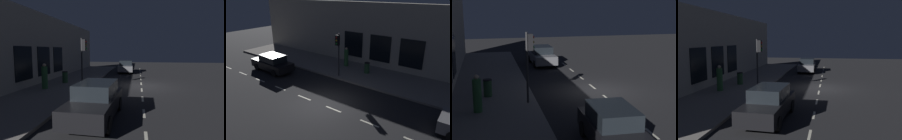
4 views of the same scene
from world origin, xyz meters
The scene contains 8 objects.
ground_plane centered at (0.00, 0.00, 0.00)m, with size 60.00×60.00×0.00m, color #232326.
sidewalk centered at (6.25, 0.00, 0.07)m, with size 4.50×32.00×0.15m.
building_facade centered at (8.80, 0.00, 3.05)m, with size 0.65×32.00×6.11m.
lane_centre_line centered at (0.00, -1.00, 0.00)m, with size 0.12×27.20×0.01m.
traffic_light centered at (4.35, 1.85, 2.83)m, with size 0.46×0.32×3.69m.
parked_car_1 centered at (2.08, 7.74, 0.79)m, with size 1.97×4.40×1.58m.
pedestrian_0 centered at (7.00, 2.79, 0.99)m, with size 0.54×0.54×1.84m.
trash_bin centered at (6.50, 0.21, 0.64)m, with size 0.48×0.48×0.97m.
Camera 2 is at (-9.30, -8.21, 7.17)m, focal length 33.98 mm.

